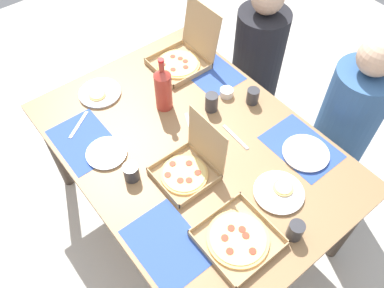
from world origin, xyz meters
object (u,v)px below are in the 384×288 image
at_px(pizza_box_edge_far, 183,56).
at_px(soda_bottle, 163,88).
at_px(cup_spare, 253,96).
at_px(cup_clear_right, 211,102).
at_px(cup_dark, 131,172).
at_px(condiment_bowl, 226,92).
at_px(pizza_box_center, 238,239).
at_px(diner_left_seat, 255,71).
at_px(plate_far_right, 279,192).
at_px(plate_near_right, 306,153).
at_px(plate_middle, 100,93).
at_px(plate_near_left, 107,153).
at_px(pizza_box_corner_right, 189,167).
at_px(cup_red, 296,230).
at_px(diner_right_seat, 341,134).

relative_size(pizza_box_edge_far, soda_bottle, 1.06).
distance_m(cup_spare, cup_clear_right, 0.23).
distance_m(cup_dark, condiment_bowl, 0.71).
height_order(pizza_box_center, condiment_bowl, condiment_bowl).
xyz_separation_m(pizza_box_center, diner_left_seat, (-0.87, 0.99, -0.24)).
distance_m(pizza_box_edge_far, diner_left_seat, 0.58).
relative_size(plate_far_right, condiment_bowl, 3.16).
distance_m(plate_near_right, cup_dark, 0.85).
relative_size(plate_middle, soda_bottle, 0.72).
bearing_deg(cup_dark, condiment_bowl, 100.43).
relative_size(pizza_box_edge_far, plate_near_right, 1.49).
bearing_deg(plate_near_left, soda_bottle, 101.67).
relative_size(plate_near_left, condiment_bowl, 2.72).
relative_size(pizza_box_corner_right, pizza_box_edge_far, 0.85).
relative_size(cup_spare, cup_red, 0.97).
bearing_deg(plate_near_right, condiment_bowl, -176.41).
distance_m(plate_near_right, soda_bottle, 0.78).
height_order(pizza_box_center, pizza_box_edge_far, pizza_box_edge_far).
height_order(pizza_box_corner_right, diner_right_seat, diner_right_seat).
relative_size(pizza_box_edge_far, condiment_bowl, 4.65).
relative_size(pizza_box_center, diner_left_seat, 0.26).
bearing_deg(pizza_box_center, cup_red, 56.60).
relative_size(cup_spare, diner_right_seat, 0.07).
bearing_deg(diner_right_seat, plate_middle, -133.13).
height_order(pizza_box_corner_right, condiment_bowl, pizza_box_corner_right).
height_order(plate_near_left, diner_right_seat, diner_right_seat).
distance_m(cup_dark, diner_right_seat, 1.25).
bearing_deg(plate_far_right, condiment_bowl, 159.81).
xyz_separation_m(pizza_box_edge_far, condiment_bowl, (0.36, 0.02, -0.03)).
distance_m(plate_far_right, soda_bottle, 0.78).
relative_size(pizza_box_corner_right, plate_far_right, 1.25).
xyz_separation_m(plate_near_left, cup_dark, (0.19, 0.02, 0.03)).
bearing_deg(cup_spare, cup_dark, -89.63).
bearing_deg(diner_right_seat, diner_left_seat, 180.00).
xyz_separation_m(plate_far_right, cup_dark, (-0.49, -0.48, 0.03)).
bearing_deg(soda_bottle, cup_red, -0.79).
relative_size(cup_spare, cup_dark, 1.03).
bearing_deg(soda_bottle, diner_right_seat, 50.18).
bearing_deg(condiment_bowl, pizza_box_edge_far, -176.76).
bearing_deg(cup_dark, plate_middle, 164.41).
relative_size(pizza_box_corner_right, diner_left_seat, 0.25).
xyz_separation_m(pizza_box_edge_far, cup_dark, (0.49, -0.68, -0.01)).
distance_m(plate_near_left, plate_middle, 0.42).
height_order(plate_near_left, plate_far_right, plate_far_right).
bearing_deg(plate_near_left, pizza_box_edge_far, 112.91).
distance_m(pizza_box_edge_far, condiment_bowl, 0.36).
height_order(soda_bottle, cup_clear_right, soda_bottle).
xyz_separation_m(pizza_box_center, plate_far_right, (-0.05, 0.30, -0.00)).
height_order(soda_bottle, cup_spare, soda_bottle).
distance_m(plate_near_left, cup_spare, 0.82).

